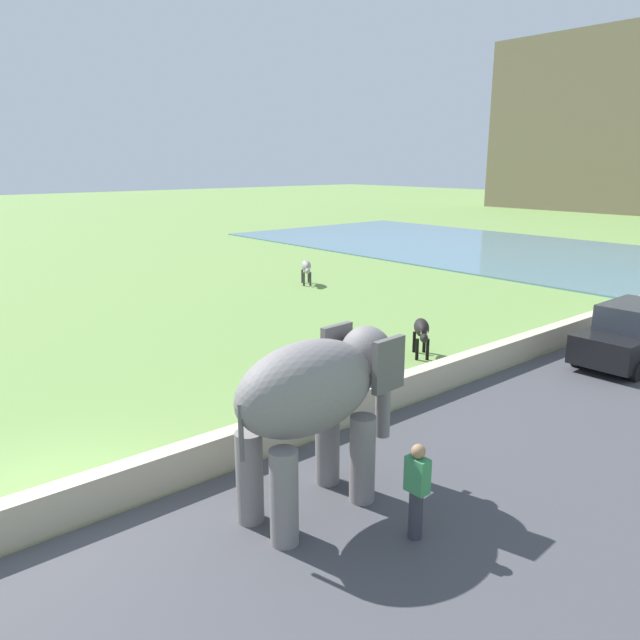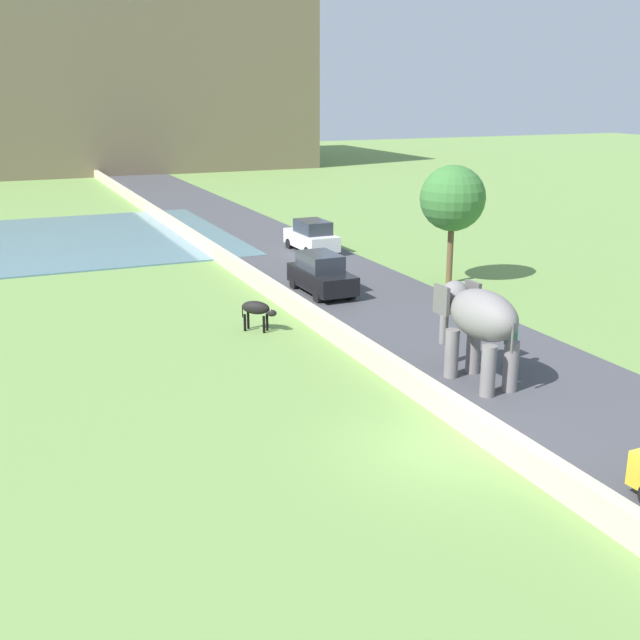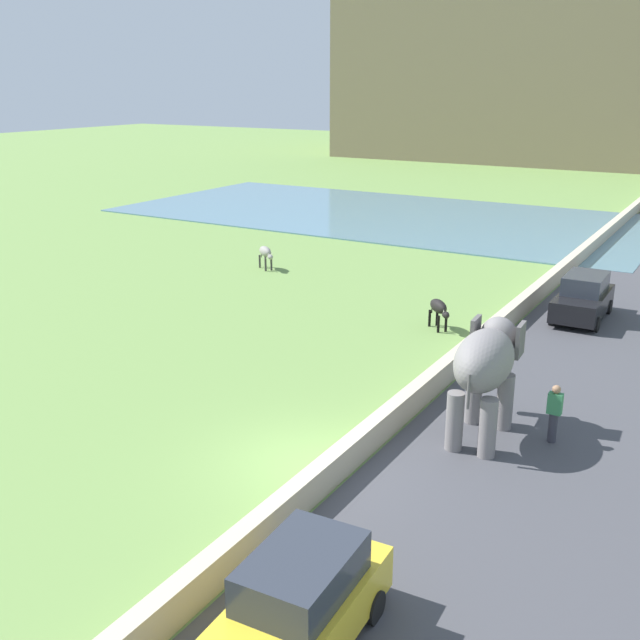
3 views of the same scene
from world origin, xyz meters
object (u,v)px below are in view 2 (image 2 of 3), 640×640
elephant (478,320)px  person_beside_elephant (510,344)px  car_white (312,236)px  cow_black (257,309)px  car_black (321,274)px

elephant → person_beside_elephant: elephant is taller
person_beside_elephant → car_white: car_white is taller
car_white → elephant: bearing=-98.9°
car_white → cow_black: car_white is taller
cow_black → elephant: bearing=-60.6°
car_white → cow_black: bearing=-121.0°
elephant → car_black: elephant is taller
elephant → person_beside_elephant: bearing=18.0°
elephant → car_black: 11.80m
car_white → cow_black: (-7.52, -12.52, -0.06)m
elephant → cow_black: (-4.36, 7.73, -1.20)m
person_beside_elephant → cow_black: person_beside_elephant is taller
cow_black → car_black: bearing=42.5°
person_beside_elephant → car_black: size_ratio=0.41×
elephant → car_black: size_ratio=0.87×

